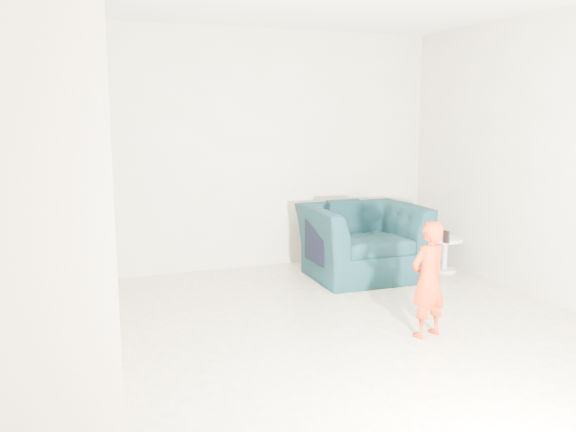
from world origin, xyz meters
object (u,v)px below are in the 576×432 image
(toddler, at_px, (428,279))
(side_table, at_px, (445,249))
(armchair, at_px, (362,241))
(staircase, at_px, (27,236))

(toddler, height_order, side_table, toddler)
(armchair, distance_m, staircase, 3.59)
(side_table, distance_m, staircase, 4.47)
(toddler, bearing_deg, staircase, -22.45)
(armchair, xyz_separation_m, staircase, (-3.28, -1.34, 0.56))
(staircase, bearing_deg, toddler, -8.83)
(armchair, distance_m, toddler, 1.84)
(toddler, relative_size, side_table, 2.40)
(side_table, height_order, staircase, staircase)
(armchair, distance_m, side_table, 0.99)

